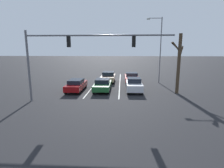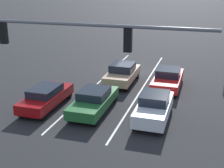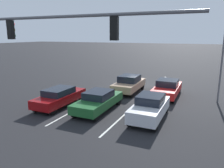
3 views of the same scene
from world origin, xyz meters
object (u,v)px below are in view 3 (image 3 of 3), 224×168
at_px(street_lamp_left_shoulder, 222,34).
at_px(car_red_leftlane_second, 167,88).
at_px(car_darkgreen_midlane_front, 98,101).
at_px(car_maroon_rightlane_front, 60,97).
at_px(car_tan_midlane_second, 129,84).
at_px(car_silver_leftlane_front, 150,107).
at_px(traffic_signal_gantry, 16,43).

bearing_deg(street_lamp_left_shoulder, car_red_leftlane_second, -4.40).
relative_size(car_darkgreen_midlane_front, car_maroon_rightlane_front, 1.02).
relative_size(car_tan_midlane_second, street_lamp_left_shoulder, 0.48).
xyz_separation_m(car_silver_leftlane_front, car_tan_midlane_second, (3.51, -5.86, 0.02)).
bearing_deg(car_red_leftlane_second, traffic_signal_gantry, 60.36).
height_order(car_maroon_rightlane_front, traffic_signal_gantry, traffic_signal_gantry).
height_order(car_red_leftlane_second, traffic_signal_gantry, traffic_signal_gantry).
relative_size(car_darkgreen_midlane_front, car_tan_midlane_second, 1.06).
distance_m(car_silver_leftlane_front, car_tan_midlane_second, 6.83).
xyz_separation_m(car_maroon_rightlane_front, car_red_leftlane_second, (-6.92, -6.02, 0.01)).
bearing_deg(car_maroon_rightlane_front, car_silver_leftlane_front, -178.25).
relative_size(car_tan_midlane_second, car_red_leftlane_second, 0.94).
relative_size(car_tan_midlane_second, traffic_signal_gantry, 0.34).
bearing_deg(car_tan_midlane_second, traffic_signal_gantry, 77.01).
relative_size(car_silver_leftlane_front, car_tan_midlane_second, 0.97).
xyz_separation_m(car_tan_midlane_second, traffic_signal_gantry, (2.43, 10.55, 4.08)).
relative_size(car_darkgreen_midlane_front, car_silver_leftlane_front, 1.10).
bearing_deg(car_maroon_rightlane_front, car_darkgreen_midlane_front, -174.64).
distance_m(car_darkgreen_midlane_front, street_lamp_left_shoulder, 10.43).
bearing_deg(street_lamp_left_shoulder, car_tan_midlane_second, -2.62).
xyz_separation_m(car_tan_midlane_second, car_red_leftlane_second, (-3.54, 0.04, -0.08)).
bearing_deg(car_darkgreen_midlane_front, car_tan_midlane_second, -92.43).
bearing_deg(car_maroon_rightlane_front, traffic_signal_gantry, 101.85).
bearing_deg(car_tan_midlane_second, car_darkgreen_midlane_front, 87.57).
bearing_deg(street_lamp_left_shoulder, car_silver_leftlane_front, 55.02).
bearing_deg(car_darkgreen_midlane_front, car_maroon_rightlane_front, 5.36).
bearing_deg(street_lamp_left_shoulder, car_maroon_rightlane_front, 28.08).
relative_size(car_silver_leftlane_front, street_lamp_left_shoulder, 0.47).
relative_size(traffic_signal_gantry, street_lamp_left_shoulder, 1.42).
bearing_deg(car_tan_midlane_second, car_red_leftlane_second, 179.29).
xyz_separation_m(car_red_leftlane_second, street_lamp_left_shoulder, (-3.82, 0.29, 4.61)).
distance_m(car_tan_midlane_second, street_lamp_left_shoulder, 8.66).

